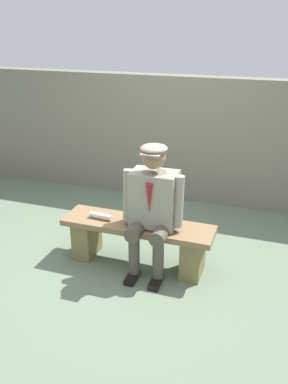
% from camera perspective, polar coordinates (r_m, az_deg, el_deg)
% --- Properties ---
extents(ground_plane, '(30.00, 30.00, 0.00)m').
position_cam_1_polar(ground_plane, '(4.39, -0.86, -9.88)').
color(ground_plane, '#5D6F58').
extents(bench, '(1.56, 0.41, 0.48)m').
position_cam_1_polar(bench, '(4.23, -0.89, -6.42)').
color(bench, brown).
rests_on(bench, ground).
extents(seated_man, '(0.62, 0.56, 1.33)m').
position_cam_1_polar(seated_man, '(3.94, 1.19, -1.60)').
color(seated_man, gray).
rests_on(seated_man, ground).
extents(rolled_magazine, '(0.25, 0.08, 0.06)m').
position_cam_1_polar(rolled_magazine, '(4.24, -6.05, -3.37)').
color(rolled_magazine, beige).
rests_on(rolled_magazine, bench).
extents(stadium_wall, '(12.00, 0.24, 1.71)m').
position_cam_1_polar(stadium_wall, '(5.70, 5.54, 7.35)').
color(stadium_wall, '#70695C').
rests_on(stadium_wall, ground).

